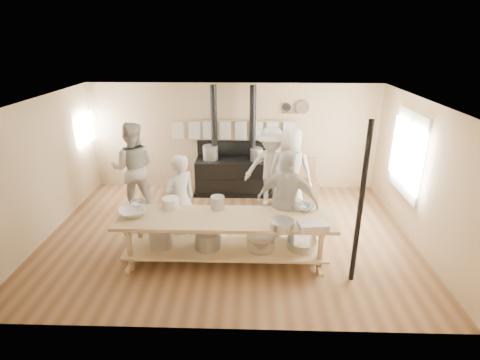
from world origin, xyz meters
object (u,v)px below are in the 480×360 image
object	(u,v)px
cook_left	(133,168)
cook_right	(287,202)
stove	(233,172)
prep_table	(225,235)
cook_far_left	(180,200)
roasting_pan	(313,225)
chair	(308,187)
cook_center	(290,171)
cook_by_window	(271,168)

from	to	relation	value
cook_left	cook_right	size ratio (longest dim) A/B	1.06
stove	prep_table	world-z (taller)	stove
cook_far_left	roasting_pan	distance (m)	2.47
cook_far_left	chair	world-z (taller)	cook_far_left
cook_left	cook_center	world-z (taller)	cook_left
cook_far_left	cook_by_window	size ratio (longest dim) A/B	0.94
stove	cook_right	world-z (taller)	stove
cook_by_window	chair	size ratio (longest dim) A/B	1.93
prep_table	roasting_pan	world-z (taller)	roasting_pan
chair	roasting_pan	world-z (taller)	roasting_pan
cook_far_left	roasting_pan	size ratio (longest dim) A/B	3.82
prep_table	cook_right	world-z (taller)	cook_right
cook_far_left	chair	xyz separation A→B (m)	(2.64, 2.07, -0.58)
cook_by_window	cook_left	bearing A→B (deg)	-165.33
cook_left	cook_center	distance (m)	3.36
prep_table	chair	distance (m)	3.27
cook_center	chair	distance (m)	1.15
stove	roasting_pan	distance (m)	3.65
cook_far_left	chair	distance (m)	3.40
cook_center	prep_table	bearing A→B (deg)	74.79
cook_center	cook_by_window	distance (m)	0.52
cook_far_left	cook_right	size ratio (longest dim) A/B	0.92
prep_table	cook_right	bearing A→B (deg)	22.56
stove	cook_by_window	distance (m)	1.19
cook_left	roasting_pan	xyz separation A→B (m)	(3.51, -2.32, -0.09)
roasting_pan	cook_left	bearing A→B (deg)	146.55
roasting_pan	chair	bearing A→B (deg)	82.90
stove	chair	world-z (taller)	stove
cook_far_left	cook_by_window	world-z (taller)	cook_by_window
cook_right	cook_far_left	bearing A→B (deg)	9.00
chair	roasting_pan	distance (m)	3.14
prep_table	cook_left	bearing A→B (deg)	136.69
roasting_pan	prep_table	bearing A→B (deg)	166.73
prep_table	roasting_pan	xyz separation A→B (m)	(1.40, -0.33, 0.38)
prep_table	roasting_pan	size ratio (longest dim) A/B	8.03
cook_far_left	cook_right	bearing A→B (deg)	132.07
cook_left	chair	size ratio (longest dim) A/B	2.10
cook_far_left	cook_right	distance (m)	1.94
prep_table	roasting_pan	distance (m)	1.49
prep_table	stove	bearing A→B (deg)	89.96
cook_left	roasting_pan	distance (m)	4.20
prep_table	cook_center	xyz separation A→B (m)	(1.26, 1.96, 0.43)
stove	cook_by_window	xyz separation A→B (m)	(0.87, -0.71, 0.39)
roasting_pan	stove	bearing A→B (deg)	112.65
cook_left	cook_center	xyz separation A→B (m)	(3.36, -0.03, -0.04)
prep_table	cook_far_left	size ratio (longest dim) A/B	2.11
cook_center	roasting_pan	size ratio (longest dim) A/B	4.23
prep_table	cook_right	distance (m)	1.23
chair	cook_far_left	bearing A→B (deg)	-149.97
stove	cook_by_window	world-z (taller)	stove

